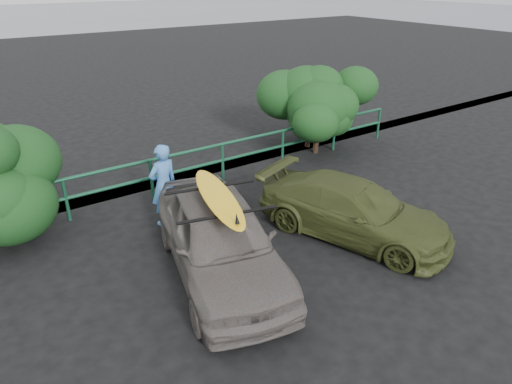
% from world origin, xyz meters
% --- Properties ---
extents(ground, '(80.00, 80.00, 0.00)m').
position_xyz_m(ground, '(0.00, 0.00, 0.00)').
color(ground, black).
extents(guardrail, '(14.00, 0.08, 1.04)m').
position_xyz_m(guardrail, '(0.00, 5.00, 0.52)').
color(guardrail, '#164F34').
rests_on(guardrail, ground).
extents(shrub_right, '(3.20, 2.40, 2.32)m').
position_xyz_m(shrub_right, '(5.00, 5.50, 1.16)').
color(shrub_right, '#19451A').
rests_on(shrub_right, ground).
extents(sedan, '(2.75, 4.65, 1.48)m').
position_xyz_m(sedan, '(-1.18, 1.37, 0.74)').
color(sedan, '#5D5653').
rests_on(sedan, ground).
extents(olive_vehicle, '(2.96, 4.40, 1.18)m').
position_xyz_m(olive_vehicle, '(1.79, 0.99, 0.59)').
color(olive_vehicle, '#3E471F').
rests_on(olive_vehicle, ground).
extents(man, '(0.74, 0.56, 1.84)m').
position_xyz_m(man, '(-1.23, 3.68, 0.92)').
color(man, '#437FCA').
rests_on(man, ground).
extents(roof_rack, '(1.91, 1.54, 0.06)m').
position_xyz_m(roof_rack, '(-1.18, 1.37, 1.51)').
color(roof_rack, black).
rests_on(roof_rack, sedan).
extents(surfboard, '(1.10, 2.54, 0.07)m').
position_xyz_m(surfboard, '(-1.18, 1.37, 1.58)').
color(surfboard, yellow).
rests_on(surfboard, roof_rack).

